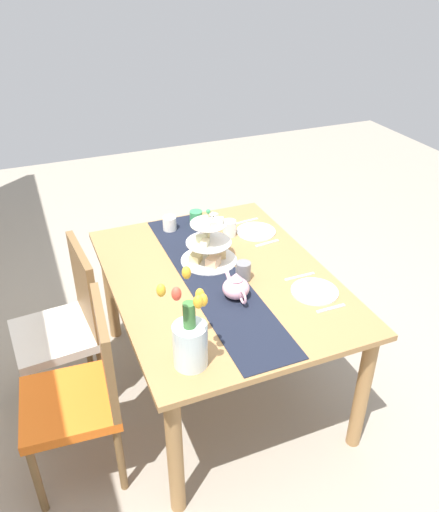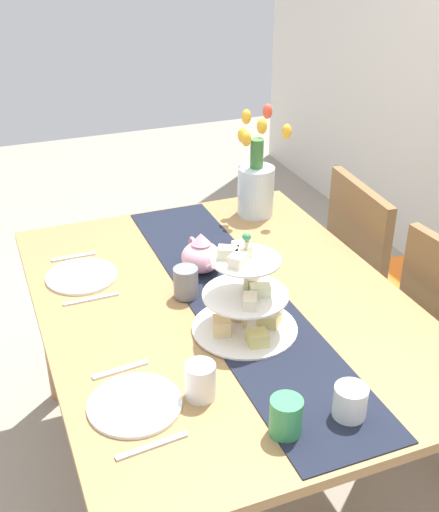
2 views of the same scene
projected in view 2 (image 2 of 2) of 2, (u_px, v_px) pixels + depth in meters
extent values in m
plane|color=gray|center=(223.00, 476.00, 2.33)|extent=(8.00, 8.00, 0.00)
cube|color=#A37747|center=(224.00, 306.00, 1.99)|extent=(1.45, 1.08, 0.03)
cylinder|color=#A37747|center=(50.00, 325.00, 2.55)|extent=(0.07, 0.07, 0.71)
cylinder|color=#A37747|center=(268.00, 280.00, 2.85)|extent=(0.07, 0.07, 0.71)
cylinder|color=brown|center=(401.00, 308.00, 2.93)|extent=(0.04, 0.04, 0.41)
cylinder|color=brown|center=(368.00, 371.00, 2.53)|extent=(0.04, 0.04, 0.41)
cylinder|color=brown|center=(328.00, 321.00, 2.83)|extent=(0.04, 0.04, 0.41)
cube|color=orange|center=(393.00, 291.00, 2.62)|extent=(0.45, 0.45, 0.05)
cube|color=brown|center=(356.00, 242.00, 2.45)|extent=(0.42, 0.07, 0.45)
cylinder|color=brown|center=(394.00, 399.00, 2.39)|extent=(0.04, 0.04, 0.41)
cube|color=black|center=(236.00, 299.00, 1.99)|extent=(1.41, 0.29, 0.00)
cylinder|color=beige|center=(246.00, 286.00, 1.78)|extent=(0.01, 0.01, 0.28)
cylinder|color=white|center=(245.00, 328.00, 1.85)|extent=(0.30, 0.30, 0.01)
cylinder|color=white|center=(245.00, 295.00, 1.80)|extent=(0.24, 0.24, 0.01)
cylinder|color=white|center=(246.00, 260.00, 1.74)|extent=(0.19, 0.19, 0.01)
cube|color=#D9CD75|center=(257.00, 338.00, 1.77)|extent=(0.06, 0.06, 0.04)
cube|color=beige|center=(270.00, 318.00, 1.85)|extent=(0.08, 0.08, 0.04)
cube|color=#E1B88E|center=(238.00, 308.00, 1.89)|extent=(0.09, 0.09, 0.05)
cube|color=#E9C888|center=(222.00, 326.00, 1.81)|extent=(0.07, 0.06, 0.05)
cube|color=#EDE3C3|center=(250.00, 301.00, 1.73)|extent=(0.07, 0.06, 0.03)
cube|color=beige|center=(260.00, 290.00, 1.78)|extent=(0.05, 0.06, 0.03)
cube|color=beige|center=(252.00, 281.00, 1.82)|extent=(0.07, 0.06, 0.03)
cube|color=beige|center=(243.00, 249.00, 1.76)|extent=(0.06, 0.04, 0.03)
cube|color=beige|center=(228.00, 253.00, 1.74)|extent=(0.06, 0.07, 0.03)
cube|color=#F1E2C4|center=(238.00, 260.00, 1.71)|extent=(0.06, 0.07, 0.03)
sphere|color=#389356|center=(247.00, 237.00, 1.71)|extent=(0.02, 0.02, 0.02)
ellipsoid|color=#E5A8BC|center=(201.00, 257.00, 2.12)|extent=(0.13, 0.13, 0.10)
cone|color=#E5A8BC|center=(201.00, 239.00, 2.09)|extent=(0.06, 0.06, 0.04)
cylinder|color=#E5A8BC|center=(211.00, 267.00, 2.04)|extent=(0.07, 0.02, 0.06)
torus|color=#E5A8BC|center=(193.00, 247.00, 2.18)|extent=(0.07, 0.01, 0.07)
cylinder|color=silver|center=(256.00, 191.00, 2.49)|extent=(0.14, 0.14, 0.19)
cylinder|color=#3D7538|center=(257.00, 155.00, 2.43)|extent=(0.05, 0.05, 0.12)
ellipsoid|color=yellow|center=(262.00, 126.00, 2.28)|extent=(0.04, 0.04, 0.06)
ellipsoid|color=yellow|center=(287.00, 132.00, 2.35)|extent=(0.04, 0.04, 0.06)
ellipsoid|color=#EF4C38|center=(267.00, 111.00, 2.41)|extent=(0.04, 0.04, 0.06)
ellipsoid|color=yellow|center=(246.00, 117.00, 2.43)|extent=(0.04, 0.04, 0.06)
ellipsoid|color=yellow|center=(243.00, 135.00, 2.39)|extent=(0.04, 0.04, 0.06)
ellipsoid|color=yellow|center=(246.00, 139.00, 2.36)|extent=(0.04, 0.04, 0.06)
cylinder|color=white|center=(350.00, 402.00, 1.52)|extent=(0.08, 0.08, 0.08)
cylinder|color=white|center=(82.00, 276.00, 2.11)|extent=(0.23, 0.23, 0.01)
cube|color=silver|center=(74.00, 257.00, 2.23)|extent=(0.02, 0.15, 0.01)
cube|color=silver|center=(91.00, 299.00, 1.99)|extent=(0.02, 0.17, 0.01)
cylinder|color=white|center=(135.00, 404.00, 1.57)|extent=(0.23, 0.23, 0.01)
cube|color=silver|center=(120.00, 370.00, 1.69)|extent=(0.03, 0.15, 0.01)
cube|color=silver|center=(152.00, 446.00, 1.45)|extent=(0.03, 0.17, 0.01)
cylinder|color=slate|center=(186.00, 282.00, 1.98)|extent=(0.08, 0.08, 0.09)
cylinder|color=white|center=(200.00, 381.00, 1.58)|extent=(0.08, 0.08, 0.09)
cylinder|color=#389356|center=(286.00, 417.00, 1.47)|extent=(0.08, 0.08, 0.09)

